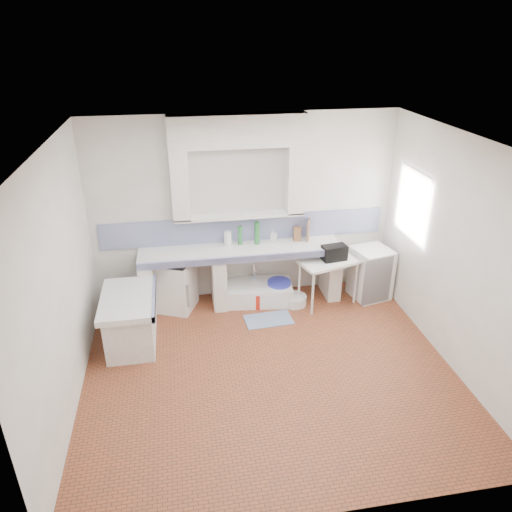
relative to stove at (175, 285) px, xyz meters
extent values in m
plane|color=brown|center=(1.11, -1.70, -0.39)|extent=(4.50, 4.50, 0.00)
plane|color=white|center=(1.11, -1.70, 2.41)|extent=(4.50, 4.50, 0.00)
plane|color=white|center=(1.11, 0.30, 1.01)|extent=(4.50, 0.00, 4.50)
plane|color=white|center=(1.11, -3.70, 1.01)|extent=(4.50, 0.00, 4.50)
plane|color=white|center=(-1.14, -1.70, 1.01)|extent=(0.00, 4.50, 4.50)
plane|color=white|center=(3.36, -1.70, 1.01)|extent=(0.00, 4.50, 4.50)
cube|color=white|center=(1.01, 0.18, 2.19)|extent=(1.90, 0.25, 0.45)
cube|color=#331B10|center=(3.53, -0.50, 1.21)|extent=(0.35, 0.86, 1.06)
cube|color=white|center=(3.39, -0.50, 1.59)|extent=(0.01, 0.84, 0.24)
cube|color=white|center=(1.01, 0.00, 0.47)|extent=(3.00, 0.60, 0.08)
cube|color=navy|center=(1.01, -0.28, 0.47)|extent=(3.00, 0.04, 0.10)
cube|color=white|center=(-0.39, 0.00, 0.02)|extent=(0.20, 0.55, 0.82)
cube|color=white|center=(0.66, 0.00, 0.02)|extent=(0.20, 0.55, 0.82)
cube|color=white|center=(2.41, 0.00, 0.02)|extent=(0.20, 0.55, 0.82)
cube|color=white|center=(-0.59, -0.80, 0.27)|extent=(0.70, 1.10, 0.08)
cube|color=white|center=(-0.59, -0.80, -0.08)|extent=(0.60, 1.00, 0.62)
cube|color=navy|center=(-0.26, -0.80, 0.27)|extent=(0.04, 1.10, 0.10)
cube|color=navy|center=(1.11, 0.29, 0.71)|extent=(4.27, 0.03, 0.40)
cube|color=white|center=(0.00, 0.00, 0.00)|extent=(0.71, 0.70, 0.77)
cube|color=white|center=(1.24, -0.01, -0.26)|extent=(1.14, 0.70, 0.26)
cube|color=white|center=(2.28, -0.25, -0.03)|extent=(0.96, 0.70, 0.04)
cube|color=white|center=(3.00, -0.17, 0.02)|extent=(0.62, 0.62, 0.81)
cylinder|color=#BB2844|center=(1.04, -0.09, -0.25)|extent=(0.37, 0.37, 0.27)
cylinder|color=red|center=(1.22, -0.17, -0.27)|extent=(0.30, 0.30, 0.24)
cylinder|color=#2C33B5|center=(1.58, -0.07, -0.22)|extent=(0.42, 0.42, 0.34)
cylinder|color=white|center=(1.79, -0.22, -0.32)|extent=(0.45, 0.45, 0.14)
cylinder|color=silver|center=(1.21, 0.15, -0.25)|extent=(0.09, 0.09, 0.27)
cylinder|color=silver|center=(1.22, 0.15, -0.23)|extent=(0.11, 0.11, 0.32)
cube|color=black|center=(2.36, -0.23, 0.44)|extent=(0.38, 0.25, 0.22)
cylinder|color=#297534|center=(1.01, 0.15, 0.66)|extent=(0.08, 0.08, 0.29)
cylinder|color=#297534|center=(1.27, 0.13, 0.69)|extent=(0.10, 0.10, 0.35)
cube|color=#95603B|center=(1.89, 0.15, 0.62)|extent=(0.12, 0.10, 0.22)
cube|color=#95603B|center=(2.06, 0.15, 0.67)|extent=(0.10, 0.22, 0.31)
cylinder|color=white|center=(0.83, 0.15, 0.62)|extent=(0.14, 0.14, 0.22)
imported|color=white|center=(1.52, 0.15, 0.62)|extent=(0.12, 0.12, 0.21)
cube|color=navy|center=(1.31, -0.59, -0.38)|extent=(0.70, 0.43, 0.01)
camera|label=1|loc=(0.14, -6.36, 3.48)|focal=33.75mm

